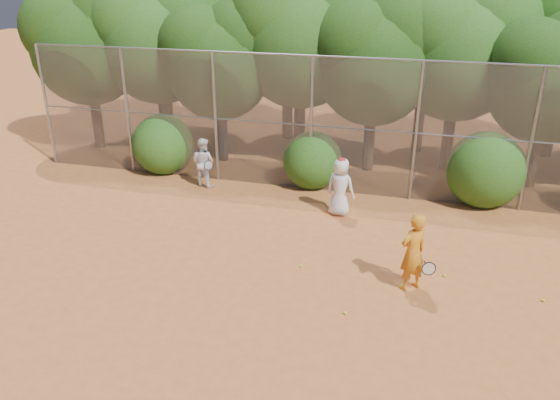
% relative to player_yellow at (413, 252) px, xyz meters
% --- Properties ---
extents(ground, '(80.00, 80.00, 0.00)m').
position_rel_player_yellow_xyz_m(ground, '(-2.24, -1.11, -0.87)').
color(ground, '#A55625').
rests_on(ground, ground).
extents(fence_back, '(20.05, 0.09, 4.03)m').
position_rel_player_yellow_xyz_m(fence_back, '(-2.36, 4.89, 1.18)').
color(fence_back, gray).
rests_on(fence_back, ground).
extents(tree_0, '(4.38, 3.81, 6.00)m').
position_rel_player_yellow_xyz_m(tree_0, '(-11.68, 6.93, 3.06)').
color(tree_0, black).
rests_on(tree_0, ground).
extents(tree_1, '(4.64, 4.03, 6.35)m').
position_rel_player_yellow_xyz_m(tree_1, '(-9.18, 7.43, 3.29)').
color(tree_1, black).
rests_on(tree_1, ground).
extents(tree_2, '(3.99, 3.47, 5.47)m').
position_rel_player_yellow_xyz_m(tree_2, '(-6.69, 6.72, 2.71)').
color(tree_2, black).
rests_on(tree_2, ground).
extents(tree_3, '(4.89, 4.26, 6.70)m').
position_rel_player_yellow_xyz_m(tree_3, '(-4.18, 7.73, 3.53)').
color(tree_3, black).
rests_on(tree_3, ground).
extents(tree_4, '(4.19, 3.64, 5.73)m').
position_rel_player_yellow_xyz_m(tree_4, '(-1.69, 7.12, 2.89)').
color(tree_4, black).
rests_on(tree_4, ground).
extents(tree_5, '(4.51, 3.92, 6.17)m').
position_rel_player_yellow_xyz_m(tree_5, '(0.82, 7.93, 3.18)').
color(tree_5, black).
rests_on(tree_5, ground).
extents(tree_6, '(3.86, 3.36, 5.29)m').
position_rel_player_yellow_xyz_m(tree_6, '(3.31, 6.92, 2.60)').
color(tree_6, black).
rests_on(tree_6, ground).
extents(tree_9, '(4.83, 4.20, 6.62)m').
position_rel_player_yellow_xyz_m(tree_9, '(-10.18, 9.73, 3.47)').
color(tree_9, black).
rests_on(tree_9, ground).
extents(tree_10, '(5.15, 4.48, 7.06)m').
position_rel_player_yellow_xyz_m(tree_10, '(-5.17, 9.93, 3.76)').
color(tree_10, black).
rests_on(tree_10, ground).
extents(tree_11, '(4.64, 4.03, 6.35)m').
position_rel_player_yellow_xyz_m(tree_11, '(-0.18, 9.53, 3.29)').
color(tree_11, black).
rests_on(tree_11, ground).
extents(bush_0, '(2.00, 2.00, 2.00)m').
position_rel_player_yellow_xyz_m(bush_0, '(-8.24, 5.19, 0.13)').
color(bush_0, '#204A12').
rests_on(bush_0, ground).
extents(bush_1, '(1.80, 1.80, 1.80)m').
position_rel_player_yellow_xyz_m(bush_1, '(-3.24, 5.19, 0.03)').
color(bush_1, '#204A12').
rests_on(bush_1, ground).
extents(bush_2, '(2.20, 2.20, 2.20)m').
position_rel_player_yellow_xyz_m(bush_2, '(1.76, 5.19, 0.23)').
color(bush_2, '#204A12').
rests_on(bush_2, ground).
extents(player_yellow, '(0.88, 0.74, 1.74)m').
position_rel_player_yellow_xyz_m(player_yellow, '(0.00, 0.00, 0.00)').
color(player_yellow, orange).
rests_on(player_yellow, ground).
extents(player_teen, '(0.90, 0.71, 1.64)m').
position_rel_player_yellow_xyz_m(player_teen, '(-2.06, 3.30, -0.05)').
color(player_teen, silver).
rests_on(player_teen, ground).
extents(player_white, '(0.89, 0.76, 1.53)m').
position_rel_player_yellow_xyz_m(player_white, '(-6.47, 4.29, -0.11)').
color(player_white, silver).
rests_on(player_white, ground).
extents(ball_0, '(0.07, 0.07, 0.07)m').
position_rel_player_yellow_xyz_m(ball_0, '(-0.17, -0.01, -0.84)').
color(ball_0, '#B4D727').
rests_on(ball_0, ground).
extents(ball_1, '(0.07, 0.07, 0.07)m').
position_rel_player_yellow_xyz_m(ball_1, '(0.73, 0.67, -0.84)').
color(ball_1, '#B4D727').
rests_on(ball_1, ground).
extents(ball_2, '(0.07, 0.07, 0.07)m').
position_rel_player_yellow_xyz_m(ball_2, '(-1.17, -1.30, -0.84)').
color(ball_2, '#B4D727').
rests_on(ball_2, ground).
extents(ball_3, '(0.07, 0.07, 0.07)m').
position_rel_player_yellow_xyz_m(ball_3, '(2.69, 0.19, -0.84)').
color(ball_3, '#B4D727').
rests_on(ball_3, ground).
extents(ball_4, '(0.07, 0.07, 0.07)m').
position_rel_player_yellow_xyz_m(ball_4, '(-2.43, 0.24, -0.84)').
color(ball_4, '#B4D727').
rests_on(ball_4, ground).
extents(ball_5, '(0.07, 0.07, 0.07)m').
position_rel_player_yellow_xyz_m(ball_5, '(0.01, 1.51, -0.84)').
color(ball_5, '#B4D727').
rests_on(ball_5, ground).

